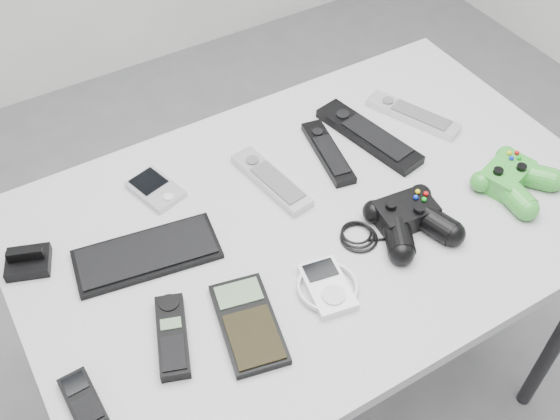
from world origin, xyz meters
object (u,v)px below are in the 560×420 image
pda_keyboard (147,254)px  calculator (248,323)px  mobile_phone (83,400)px  remote_silver_b (413,115)px  desk (315,236)px  pda (156,189)px  controller_black (410,218)px  cordless_handset (172,336)px  remote_black_a (328,152)px  mp3_player (327,286)px  controller_green (514,177)px  remote_black_b (369,135)px  remote_silver_a (271,180)px

pda_keyboard → calculator: 0.23m
mobile_phone → remote_silver_b: bearing=15.9°
desk → pda: size_ratio=10.43×
desk → controller_black: 0.19m
cordless_handset → remote_black_a: bearing=47.5°
remote_silver_b → calculator: remote_silver_b is taller
desk → mobile_phone: size_ratio=11.32×
calculator → mp3_player: mp3_player is taller
pda → controller_black: 0.48m
remote_black_a → controller_black: size_ratio=0.73×
pda → remote_black_a: (0.34, -0.08, 0.00)m
desk → controller_black: size_ratio=4.27×
cordless_handset → pda: bearing=91.2°
cordless_handset → controller_green: bearing=18.3°
remote_black_b → mp3_player: (-0.28, -0.27, -0.00)m
remote_black_a → mp3_player: size_ratio=1.69×
remote_black_b → desk: bearing=-160.9°
remote_silver_a → mobile_phone: (-0.47, -0.25, -0.00)m
remote_silver_a → remote_black_b: remote_black_b is taller
remote_black_a → remote_black_b: (0.10, -0.00, 0.00)m
pda_keyboard → calculator: bearing=-59.4°
remote_black_b → cordless_handset: bearing=-168.4°
remote_silver_a → pda: bearing=146.4°
remote_black_a → cordless_handset: 0.51m
mobile_phone → controller_green: 0.86m
mobile_phone → pda_keyboard: bearing=45.6°
remote_silver_a → controller_green: controller_green is taller
desk → mp3_player: 0.19m
calculator → mobile_phone: bearing=-169.4°
pda_keyboard → remote_silver_a: bearing=18.5°
remote_black_b → controller_black: bearing=-120.0°
calculator → mp3_player: 0.15m
remote_black_b → remote_silver_b: size_ratio=1.21×
mobile_phone → mp3_player: bearing=-4.0°
remote_silver_a → pda_keyboard: bearing=-179.4°
mp3_player → controller_black: bearing=21.9°
desk → mp3_player: mp3_player is taller
cordless_handset → mp3_player: 0.27m
remote_black_b → controller_black: (-0.08, -0.23, 0.01)m
desk → remote_black_b: size_ratio=4.40×
mobile_phone → mp3_player: size_ratio=0.87×
remote_black_a → remote_silver_b: (0.22, 0.00, 0.00)m
remote_silver_a → mp3_player: 0.27m
pda_keyboard → desk: bearing=-2.7°
mp3_player → pda_keyboard: bearing=146.9°
pda_keyboard → remote_silver_a: (0.28, 0.04, 0.00)m
mobile_phone → cordless_handset: (0.16, 0.03, 0.00)m
remote_black_b → mp3_player: remote_black_b is taller
remote_black_a → remote_black_b: 0.10m
controller_green → desk: bearing=143.3°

